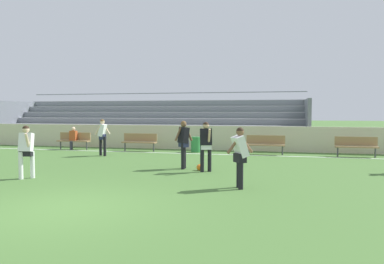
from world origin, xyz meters
name	(u,v)px	position (x,y,z in m)	size (l,w,h in m)	color
ground_plane	(62,209)	(0.00, 0.00, 0.00)	(160.00, 160.00, 0.00)	#477033
field_line_sideline	(188,154)	(0.00, 10.61, 0.00)	(44.00, 0.12, 0.01)	white
sideline_wall	(197,138)	(0.00, 12.53, 0.64)	(48.00, 0.16, 1.28)	beige
bleacher_stand	(149,120)	(-3.91, 15.77, 1.45)	(19.56, 4.26, 3.31)	#B2B2B7
bench_far_right	(140,140)	(-2.70, 11.14, 0.55)	(1.80, 0.40, 0.90)	#99754C
bench_far_left	(266,143)	(3.64, 11.14, 0.55)	(1.80, 0.40, 0.90)	#99754C
bench_centre_sideline	(74,139)	(-6.45, 11.14, 0.55)	(1.80, 0.40, 0.90)	#99754C
bench_near_wall_gap	(356,145)	(7.62, 11.14, 0.55)	(1.80, 0.40, 0.90)	#99754C
trash_bin	(196,144)	(0.20, 11.36, 0.38)	(0.48, 0.48, 0.76)	#2D7F3D
spectator_seated	(73,136)	(-6.45, 11.02, 0.70)	(0.36, 0.42, 1.21)	#2D2D38
player_dark_wide_left	(184,140)	(1.04, 5.93, 1.02)	(0.61, 0.47, 1.70)	black
player_dark_dropping_back	(206,142)	(1.94, 5.46, 1.00)	(0.45, 0.57, 1.68)	black
player_white_overlapping	(102,134)	(-3.58, 8.81, 1.00)	(0.60, 0.45, 1.68)	black
player_white_pressing_high	(240,152)	(3.37, 3.00, 0.96)	(0.68, 0.53, 1.62)	black
player_white_challenging	(26,147)	(-3.06, 2.90, 0.95)	(0.44, 0.55, 1.61)	white
soccer_ball	(200,167)	(1.68, 5.68, 0.11)	(0.22, 0.22, 0.22)	orange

